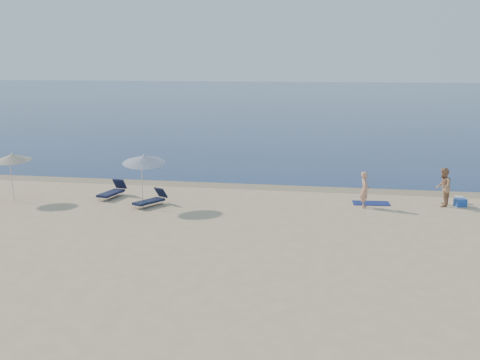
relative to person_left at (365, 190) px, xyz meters
name	(u,v)px	position (x,y,z in m)	size (l,w,h in m)	color
sea	(343,97)	(-2.27, 84.19, -0.80)	(240.00, 160.00, 0.01)	#0B1C47
wet_sand_strip	(317,189)	(-2.27, 3.59, -0.81)	(240.00, 1.60, 0.00)	#847254
person_left	(365,190)	(0.00, 0.00, 0.00)	(0.59, 0.39, 1.62)	tan
person_right	(443,187)	(3.45, 0.89, 0.06)	(0.85, 0.66, 1.75)	#AD7C5B
beach_towel	(371,203)	(0.33, 0.81, -0.79)	(1.65, 0.92, 0.03)	#101950
white_bag	(459,200)	(4.27, 1.62, -0.65)	(0.37, 0.32, 0.32)	silver
blue_cooler	(460,203)	(4.24, 0.97, -0.63)	(0.49, 0.35, 0.35)	#2151B4
umbrella_near	(144,159)	(-9.63, -1.61, 1.33)	(2.35, 2.37, 2.50)	silver
umbrella_far	(12,157)	(-16.07, -1.48, 1.21)	(1.81, 1.83, 2.31)	silver
lounger_left	(112,191)	(-11.77, -0.16, -0.52)	(0.89, 1.88, 0.80)	#131735
lounger_right	(151,200)	(-9.41, -1.45, -0.54)	(1.29, 1.76, 0.75)	#121932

